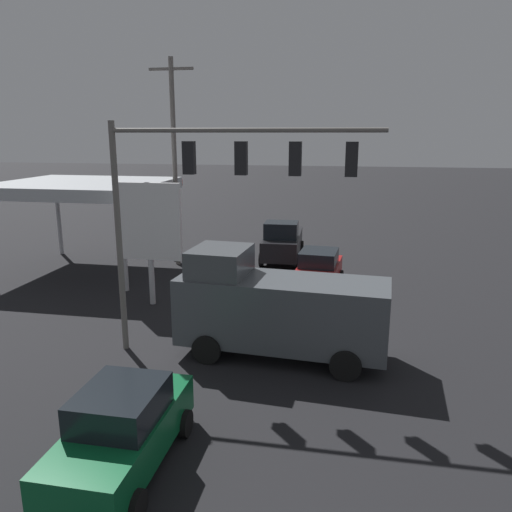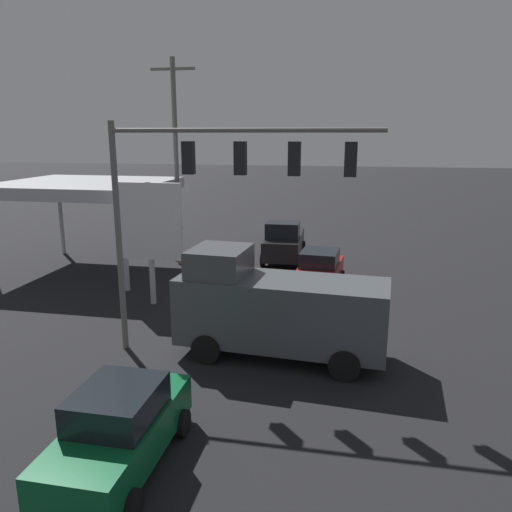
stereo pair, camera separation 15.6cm
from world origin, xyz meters
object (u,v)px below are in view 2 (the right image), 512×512
price_sign (150,224)px  sedan_far (319,271)px  utility_pole (176,160)px  traffic_signal_assembly (215,181)px  sedan_waiting (119,429)px  delivery_truck (276,308)px  pickup_parked (284,242)px

price_sign → sedan_far: price_sign is taller
price_sign → utility_pole: bearing=-80.1°
traffic_signal_assembly → utility_pole: utility_pole is taller
sedan_far → sedan_waiting: bearing=-9.2°
price_sign → delivery_truck: size_ratio=0.76×
utility_pole → delivery_truck: bearing=123.5°
utility_pole → sedan_far: 10.06m
delivery_truck → pickup_parked: bearing=-78.8°
pickup_parked → sedan_far: 5.87m
utility_pole → pickup_parked: utility_pole is taller
traffic_signal_assembly → price_sign: bearing=-47.4°
price_sign → pickup_parked: 10.03m
utility_pole → pickup_parked: 7.64m
pickup_parked → sedan_far: size_ratio=1.16×
sedan_far → pickup_parked: bearing=-151.0°
pickup_parked → sedan_far: bearing=22.3°
sedan_far → price_sign: bearing=-60.2°
sedan_waiting → price_sign: bearing=-160.9°
utility_pole → price_sign: utility_pole is taller
utility_pole → sedan_far: utility_pole is taller
traffic_signal_assembly → delivery_truck: bearing=-169.6°
traffic_signal_assembly → price_sign: (4.16, -4.53, -2.30)m
utility_pole → delivery_truck: utility_pole is taller
sedan_far → delivery_truck: size_ratio=0.65×
traffic_signal_assembly → pickup_parked: bearing=-91.6°
sedan_waiting → delivery_truck: size_ratio=0.63×
traffic_signal_assembly → delivery_truck: 4.54m
utility_pole → sedan_waiting: size_ratio=2.51×
delivery_truck → traffic_signal_assembly: bearing=14.8°
price_sign → delivery_truck: price_sign is taller
utility_pole → price_sign: 7.16m
traffic_signal_assembly → pickup_parked: 13.97m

